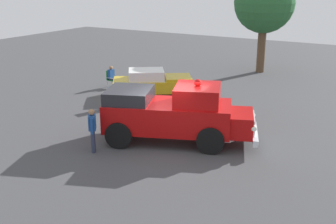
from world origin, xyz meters
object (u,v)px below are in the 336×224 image
at_px(oak_tree_right, 264,3).
at_px(lawn_chair_spare, 210,100).
at_px(lawn_chair_near_truck, 111,78).
at_px(classic_hot_rod, 153,83).
at_px(lawn_chair_by_car, 113,97).
at_px(spectator_standing, 92,127).
at_px(vintage_fire_truck, 174,113).
at_px(spectator_seated, 112,76).

bearing_deg(oak_tree_right, lawn_chair_spare, -175.17).
xyz_separation_m(lawn_chair_near_truck, lawn_chair_spare, (-1.41, -7.13, 0.00)).
relative_size(lawn_chair_near_truck, oak_tree_right, 0.15).
bearing_deg(classic_hot_rod, lawn_chair_by_car, 170.96).
xyz_separation_m(spectator_standing, oak_tree_right, (16.75, -0.85, 3.66)).
relative_size(lawn_chair_by_car, lawn_chair_spare, 1.00).
height_order(lawn_chair_by_car, oak_tree_right, oak_tree_right).
height_order(lawn_chair_by_car, spectator_standing, spectator_standing).
bearing_deg(vintage_fire_truck, classic_hot_rod, 39.30).
distance_m(spectator_seated, oak_tree_right, 11.30).
xyz_separation_m(vintage_fire_truck, classic_hot_rod, (5.35, 4.38, -0.45)).
bearing_deg(lawn_chair_spare, spectator_seated, 78.62).
relative_size(lawn_chair_spare, spectator_seated, 0.79).
relative_size(lawn_chair_by_car, spectator_standing, 0.61).
bearing_deg(lawn_chair_by_car, classic_hot_rod, -9.04).
height_order(lawn_chair_near_truck, spectator_seated, spectator_seated).
bearing_deg(lawn_chair_spare, lawn_chair_by_car, 112.90).
bearing_deg(lawn_chair_near_truck, lawn_chair_spare, -101.22).
xyz_separation_m(spectator_seated, oak_tree_right, (8.63, -6.15, 3.93)).
bearing_deg(oak_tree_right, lawn_chair_near_truck, 143.95).
xyz_separation_m(lawn_chair_spare, spectator_seated, (1.41, 7.00, 0.11)).
bearing_deg(spectator_standing, lawn_chair_spare, -14.18).
bearing_deg(lawn_chair_near_truck, classic_hot_rod, -96.10).
relative_size(lawn_chair_spare, oak_tree_right, 0.15).
bearing_deg(lawn_chair_by_car, spectator_seated, 37.84).
height_order(lawn_chair_near_truck, lawn_chair_by_car, same).
distance_m(lawn_chair_by_car, spectator_seated, 4.16).
bearing_deg(lawn_chair_near_truck, lawn_chair_by_car, -140.82).
relative_size(vintage_fire_truck, spectator_standing, 3.78).
relative_size(classic_hot_rod, lawn_chair_by_car, 4.55).
distance_m(vintage_fire_truck, oak_tree_right, 14.77).
bearing_deg(lawn_chair_by_car, spectator_standing, -150.36).
bearing_deg(lawn_chair_by_car, vintage_fire_truck, -116.28).
height_order(lawn_chair_spare, spectator_standing, spectator_standing).
distance_m(lawn_chair_near_truck, spectator_seated, 0.17).
bearing_deg(spectator_seated, oak_tree_right, -35.46).
distance_m(lawn_chair_spare, spectator_seated, 7.14).
relative_size(vintage_fire_truck, lawn_chair_near_truck, 6.21).
height_order(lawn_chair_by_car, spectator_seated, spectator_seated).
relative_size(lawn_chair_spare, spectator_standing, 0.61).
height_order(lawn_chair_near_truck, lawn_chair_spare, same).
bearing_deg(lawn_chair_near_truck, spectator_seated, -92.77).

